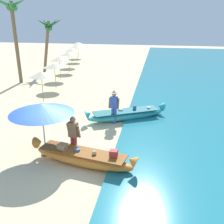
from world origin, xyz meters
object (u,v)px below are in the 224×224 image
at_px(patio_umbrella_large, 42,109).
at_px(palm_tree_tall_inland, 12,15).
at_px(boat_cyan_midground, 126,115).
at_px(person_tourist_customer, 73,134).
at_px(boat_orange_foreground, 83,157).
at_px(person_vendor_hatted, 114,104).
at_px(palm_tree_leaning_seaward, 49,30).

bearing_deg(patio_umbrella_large, palm_tree_tall_inland, 122.15).
xyz_separation_m(boat_cyan_midground, person_tourist_customer, (-1.52, -4.21, 0.66)).
distance_m(patio_umbrella_large, palm_tree_tall_inland, 13.23).
distance_m(boat_orange_foreground, patio_umbrella_large, 2.39).
bearing_deg(person_vendor_hatted, boat_orange_foreground, -96.35).
distance_m(person_tourist_customer, patio_umbrella_large, 1.54).
distance_m(person_vendor_hatted, person_tourist_customer, 3.74).
distance_m(person_tourist_customer, palm_tree_tall_inland, 14.07).
bearing_deg(palm_tree_leaning_seaward, patio_umbrella_large, -68.93).
bearing_deg(person_vendor_hatted, patio_umbrella_large, -120.17).
bearing_deg(palm_tree_leaning_seaward, boat_cyan_midground, -52.27).
relative_size(boat_orange_foreground, patio_umbrella_large, 1.73).
distance_m(person_vendor_hatted, palm_tree_leaning_seaward, 14.58).
distance_m(boat_cyan_midground, person_tourist_customer, 4.53).
bearing_deg(boat_orange_foreground, person_tourist_customer, 131.35).
distance_m(boat_orange_foreground, palm_tree_leaning_seaward, 18.06).
relative_size(boat_orange_foreground, palm_tree_tall_inland, 0.66).
bearing_deg(person_vendor_hatted, palm_tree_tall_inland, 141.37).
xyz_separation_m(person_vendor_hatted, palm_tree_tall_inland, (-8.97, 7.17, 4.16)).
bearing_deg(boat_cyan_midground, boat_orange_foreground, -101.92).
height_order(person_tourist_customer, palm_tree_tall_inland, palm_tree_tall_inland).
height_order(boat_orange_foreground, patio_umbrella_large, patio_umbrella_large).
relative_size(patio_umbrella_large, palm_tree_leaning_seaward, 0.49).
distance_m(boat_cyan_midground, person_vendor_hatted, 1.09).
xyz_separation_m(boat_orange_foreground, boat_cyan_midground, (1.01, 4.79, -0.03)).
relative_size(boat_orange_foreground, boat_cyan_midground, 1.01).
bearing_deg(patio_umbrella_large, boat_cyan_midground, 57.91).
bearing_deg(person_tourist_customer, palm_tree_leaning_seaward, 114.85).
bearing_deg(person_tourist_customer, boat_cyan_midground, 70.13).
bearing_deg(person_vendor_hatted, person_tourist_customer, -105.14).
distance_m(boat_orange_foreground, person_tourist_customer, 1.00).
xyz_separation_m(boat_orange_foreground, palm_tree_tall_inland, (-8.51, 11.36, 4.86)).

